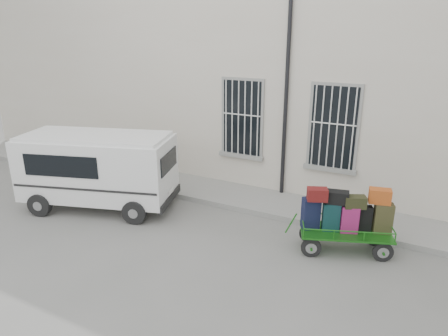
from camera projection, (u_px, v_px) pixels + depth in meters
ground at (204, 230)px, 9.91m from camera, size 80.00×80.00×0.00m
building at (285, 84)px, 13.55m from camera, size 24.00×5.15×6.00m
sidewalk at (242, 197)px, 11.73m from camera, size 24.00×1.70×0.15m
luggage_cart at (346, 217)px, 8.72m from camera, size 2.31×1.51×1.49m
van at (98, 166)px, 10.90m from camera, size 4.44×2.89×2.08m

